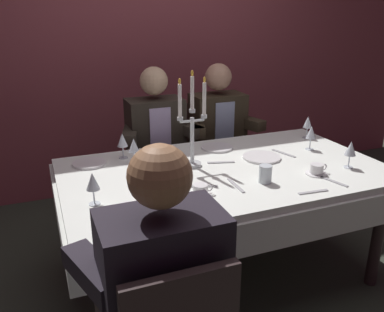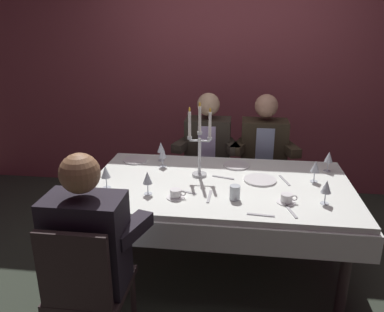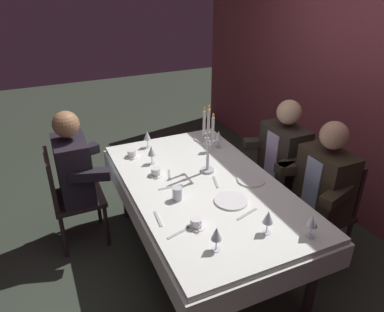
{
  "view_description": "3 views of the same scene",
  "coord_description": "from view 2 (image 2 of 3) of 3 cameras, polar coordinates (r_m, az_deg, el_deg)",
  "views": [
    {
      "loc": [
        -1.0,
        -2.0,
        1.62
      ],
      "look_at": [
        -0.24,
        -0.06,
        0.87
      ],
      "focal_mm": 37.84,
      "sensor_mm": 36.0,
      "label": 1
    },
    {
      "loc": [
        0.12,
        -2.58,
        1.86
      ],
      "look_at": [
        -0.2,
        -0.06,
        0.96
      ],
      "focal_mm": 35.83,
      "sensor_mm": 36.0,
      "label": 2
    },
    {
      "loc": [
        2.14,
        -1.06,
        2.22
      ],
      "look_at": [
        -0.13,
        -0.04,
        0.93
      ],
      "focal_mm": 34.06,
      "sensor_mm": 36.0,
      "label": 3
    }
  ],
  "objects": [
    {
      "name": "seated_diner_1",
      "position": [
        3.66,
        2.39,
        1.59
      ],
      "size": [
        0.63,
        0.48,
        1.24
      ],
      "color": "#2F2222",
      "rests_on": "ground_plane"
    },
    {
      "name": "wine_glass_1",
      "position": [
        2.61,
        -6.65,
        -3.34
      ],
      "size": [
        0.07,
        0.07,
        0.16
      ],
      "color": "silver",
      "rests_on": "dining_table"
    },
    {
      "name": "coffee_cup_2",
      "position": [
        2.58,
        -2.42,
        -5.68
      ],
      "size": [
        0.13,
        0.12,
        0.06
      ],
      "color": "white",
      "rests_on": "dining_table"
    },
    {
      "name": "dinner_plate_2",
      "position": [
        3.27,
        -8.45,
        -0.61
      ],
      "size": [
        0.2,
        0.2,
        0.01
      ],
      "primitive_type": "cylinder",
      "color": "white",
      "rests_on": "dining_table"
    },
    {
      "name": "fork_4",
      "position": [
        2.91,
        4.68,
        -3.19
      ],
      "size": [
        0.17,
        0.07,
        0.01
      ],
      "primitive_type": "cube",
      "rotation": [
        0.0,
        0.0,
        -0.29
      ],
      "color": "#B7B7BC",
      "rests_on": "dining_table"
    },
    {
      "name": "ground_plane",
      "position": [
        3.19,
        3.87,
        -16.26
      ],
      "size": [
        12.0,
        12.0,
        0.0
      ],
      "primitive_type": "plane",
      "color": "#30382D"
    },
    {
      "name": "knife_5",
      "position": [
        2.6,
        2.59,
        -6.03
      ],
      "size": [
        0.02,
        0.19,
        0.01
      ],
      "primitive_type": "cube",
      "rotation": [
        0.0,
        0.0,
        1.54
      ],
      "color": "#B7B7BC",
      "rests_on": "dining_table"
    },
    {
      "name": "wine_glass_2",
      "position": [
        2.75,
        -12.73,
        -2.4
      ],
      "size": [
        0.07,
        0.07,
        0.16
      ],
      "color": "silver",
      "rests_on": "dining_table"
    },
    {
      "name": "fork_0",
      "position": [
        2.67,
        -1.02,
        -5.32
      ],
      "size": [
        0.17,
        0.07,
        0.01
      ],
      "primitive_type": "cube",
      "rotation": [
        0.0,
        0.0,
        -0.34
      ],
      "color": "#B7B7BC",
      "rests_on": "dining_table"
    },
    {
      "name": "knife_2",
      "position": [
        2.93,
        13.6,
        -3.54
      ],
      "size": [
        0.07,
        0.19,
        0.01
      ],
      "primitive_type": "cube",
      "rotation": [
        0.0,
        0.0,
        1.86
      ],
      "color": "#B7B7BC",
      "rests_on": "dining_table"
    },
    {
      "name": "water_tumbler_0",
      "position": [
        2.56,
        6.4,
        -5.43
      ],
      "size": [
        0.07,
        0.07,
        0.1
      ],
      "primitive_type": "cylinder",
      "color": "silver",
      "rests_on": "dining_table"
    },
    {
      "name": "coffee_cup_1",
      "position": [
        2.59,
        -11.32,
        -5.92
      ],
      "size": [
        0.13,
        0.12,
        0.06
      ],
      "color": "white",
      "rests_on": "dining_table"
    },
    {
      "name": "dining_table",
      "position": [
        2.87,
        4.15,
        -6.15
      ],
      "size": [
        1.94,
        1.14,
        0.74
      ],
      "color": "white",
      "rests_on": "ground_plane"
    },
    {
      "name": "coffee_cup_0",
      "position": [
        2.58,
        13.92,
        -6.21
      ],
      "size": [
        0.13,
        0.12,
        0.06
      ],
      "color": "white",
      "rests_on": "dining_table"
    },
    {
      "name": "fork_1",
      "position": [
        2.48,
        14.55,
        -8.01
      ],
      "size": [
        0.06,
        0.17,
        0.01
      ],
      "primitive_type": "cube",
      "rotation": [
        0.0,
        0.0,
        1.84
      ],
      "color": "#B7B7BC",
      "rests_on": "dining_table"
    },
    {
      "name": "wine_glass_5",
      "position": [
        3.17,
        19.69,
        -0.22
      ],
      "size": [
        0.07,
        0.07,
        0.16
      ],
      "color": "silver",
      "rests_on": "dining_table"
    },
    {
      "name": "seated_diner_0",
      "position": [
        2.19,
        -15.42,
        -12.3
      ],
      "size": [
        0.63,
        0.48,
        1.24
      ],
      "color": "#2F2222",
      "rests_on": "ground_plane"
    },
    {
      "name": "dinner_plate_1",
      "position": [
        2.89,
        10.1,
        -3.51
      ],
      "size": [
        0.24,
        0.24,
        0.01
      ],
      "primitive_type": "cylinder",
      "color": "white",
      "rests_on": "dining_table"
    },
    {
      "name": "dinner_plate_0",
      "position": [
        3.15,
        6.62,
        -1.37
      ],
      "size": [
        0.21,
        0.21,
        0.01
      ],
      "primitive_type": "cylinder",
      "color": "white",
      "rests_on": "dining_table"
    },
    {
      "name": "wine_glass_4",
      "position": [
        2.6,
        19.38,
        -4.4
      ],
      "size": [
        0.07,
        0.07,
        0.16
      ],
      "color": "silver",
      "rests_on": "dining_table"
    },
    {
      "name": "wine_glass_3",
      "position": [
        3.09,
        -4.41,
        0.42
      ],
      "size": [
        0.07,
        0.07,
        0.16
      ],
      "color": "silver",
      "rests_on": "dining_table"
    },
    {
      "name": "back_wall",
      "position": [
        4.28,
        5.73,
        12.56
      ],
      "size": [
        6.0,
        0.12,
        2.7
      ],
      "primitive_type": "cube",
      "color": "brown",
      "rests_on": "ground_plane"
    },
    {
      "name": "spoon_3",
      "position": [
        2.4,
        10.2,
        -8.64
      ],
      "size": [
        0.17,
        0.03,
        0.01
      ],
      "primitive_type": "cube",
      "rotation": [
        0.0,
        0.0,
        -0.08
      ],
      "color": "#B7B7BC",
      "rests_on": "dining_table"
    },
    {
      "name": "candelabra",
      "position": [
        2.86,
        1.13,
        1.37
      ],
      "size": [
        0.19,
        0.11,
        0.57
      ],
      "color": "silver",
      "rests_on": "dining_table"
    },
    {
      "name": "wine_glass_6",
      "position": [
        3.22,
        -4.65,
        1.25
      ],
      "size": [
        0.07,
        0.07,
        0.16
      ],
      "color": "silver",
      "rests_on": "dining_table"
    },
    {
      "name": "wine_glass_0",
      "position": [
        2.93,
        17.88,
        -1.55
      ],
      "size": [
        0.07,
        0.07,
        0.16
      ],
      "color": "silver",
      "rests_on": "dining_table"
    },
    {
      "name": "seated_diner_2",
      "position": [
        3.66,
        10.61,
        1.24
      ],
      "size": [
        0.63,
        0.48,
        1.24
      ],
      "color": "#2F2222",
      "rests_on": "ground_plane"
    }
  ]
}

